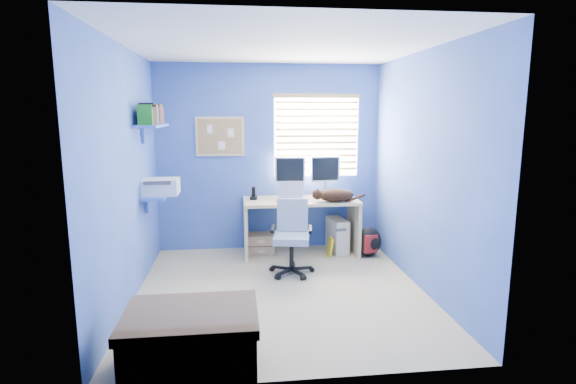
{
  "coord_description": "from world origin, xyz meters",
  "views": [
    {
      "loc": [
        -0.45,
        -4.46,
        1.87
      ],
      "look_at": [
        0.15,
        0.65,
        0.95
      ],
      "focal_mm": 28.0,
      "sensor_mm": 36.0,
      "label": 1
    }
  ],
  "objects": [
    {
      "name": "window_blinds",
      "position": [
        0.65,
        1.57,
        1.55
      ],
      "size": [
        1.15,
        0.05,
        1.1
      ],
      "color": "white",
      "rests_on": "ground"
    },
    {
      "name": "mug",
      "position": [
        0.91,
        1.39,
        0.79
      ],
      "size": [
        0.1,
        0.09,
        0.1
      ],
      "primitive_type": "imported",
      "color": "#1B7319",
      "rests_on": "desk"
    },
    {
      "name": "cd_spindle",
      "position": [
        0.9,
        1.43,
        0.78
      ],
      "size": [
        0.13,
        0.13,
        0.07
      ],
      "primitive_type": "cylinder",
      "color": "silver",
      "rests_on": "desk"
    },
    {
      "name": "laptop",
      "position": [
        0.23,
        1.16,
        0.85
      ],
      "size": [
        0.39,
        0.35,
        0.22
      ],
      "primitive_type": "cube",
      "rotation": [
        0.0,
        0.0,
        -0.31
      ],
      "color": "silver",
      "rests_on": "desk"
    },
    {
      "name": "backpack",
      "position": [
        1.26,
        1.04,
        0.19
      ],
      "size": [
        0.39,
        0.33,
        0.39
      ],
      "primitive_type": "ellipsoid",
      "rotation": [
        0.0,
        0.0,
        0.27
      ],
      "color": "black",
      "rests_on": "floor"
    },
    {
      "name": "wall_shelves",
      "position": [
        -1.35,
        0.75,
        1.43
      ],
      "size": [
        0.42,
        0.9,
        1.05
      ],
      "color": "#4165C7",
      "rests_on": "ground"
    },
    {
      "name": "corkboard",
      "position": [
        -0.65,
        1.58,
        1.55
      ],
      "size": [
        0.64,
        0.02,
        0.52
      ],
      "color": "#D5B578",
      "rests_on": "ground"
    },
    {
      "name": "wall_right",
      "position": [
        1.5,
        0.0,
        1.25
      ],
      "size": [
        0.01,
        3.2,
        2.5
      ],
      "primitive_type": "cube",
      "color": "#3757A0",
      "rests_on": "ground"
    },
    {
      "name": "floor",
      "position": [
        0.0,
        0.0,
        0.0
      ],
      "size": [
        3.0,
        3.2,
        0.0
      ],
      "primitive_type": "cube",
      "color": "tan",
      "rests_on": "ground"
    },
    {
      "name": "tower_pc",
      "position": [
        0.9,
        1.31,
        0.23
      ],
      "size": [
        0.25,
        0.46,
        0.45
      ],
      "primitive_type": "cube",
      "rotation": [
        0.0,
        0.0,
        0.14
      ],
      "color": "beige",
      "rests_on": "floor"
    },
    {
      "name": "monitor_left",
      "position": [
        0.27,
        1.45,
        1.01
      ],
      "size": [
        0.41,
        0.17,
        0.54
      ],
      "primitive_type": "cube",
      "rotation": [
        0.0,
        0.0,
        -0.13
      ],
      "color": "silver",
      "rests_on": "desk"
    },
    {
      "name": "monitor_right",
      "position": [
        0.75,
        1.48,
        1.01
      ],
      "size": [
        0.41,
        0.16,
        0.54
      ],
      "primitive_type": "cube",
      "rotation": [
        0.0,
        0.0,
        0.11
      ],
      "color": "silver",
      "rests_on": "desk"
    },
    {
      "name": "wall_front",
      "position": [
        0.0,
        -1.6,
        1.25
      ],
      "size": [
        3.0,
        0.01,
        2.5
      ],
      "primitive_type": "cube",
      "color": "#3757A0",
      "rests_on": "ground"
    },
    {
      "name": "drawer_boxes",
      "position": [
        -0.14,
        1.33,
        0.14
      ],
      "size": [
        0.35,
        0.28,
        0.27
      ],
      "primitive_type": "cube",
      "color": "tan",
      "rests_on": "floor"
    },
    {
      "name": "office_chair",
      "position": [
        0.18,
        0.56,
        0.32
      ],
      "size": [
        0.58,
        0.58,
        0.86
      ],
      "color": "black",
      "rests_on": "floor"
    },
    {
      "name": "cat",
      "position": [
        0.81,
        1.05,
        0.82
      ],
      "size": [
        0.47,
        0.26,
        0.16
      ],
      "primitive_type": "ellipsoid",
      "rotation": [
        0.0,
        0.0,
        -0.04
      ],
      "color": "black",
      "rests_on": "desk"
    },
    {
      "name": "desk",
      "position": [
        0.39,
        1.26,
        0.37
      ],
      "size": [
        1.49,
        0.65,
        0.74
      ],
      "primitive_type": "cube",
      "color": "#D5B578",
      "rests_on": "floor"
    },
    {
      "name": "ceiling",
      "position": [
        0.0,
        0.0,
        2.5
      ],
      "size": [
        3.0,
        3.2,
        0.0
      ],
      "primitive_type": "cube",
      "color": "white",
      "rests_on": "wall_back"
    },
    {
      "name": "phone",
      "position": [
        -0.23,
        1.32,
        0.82
      ],
      "size": [
        0.1,
        0.12,
        0.17
      ],
      "primitive_type": "cube",
      "rotation": [
        0.0,
        0.0,
        -0.11
      ],
      "color": "black",
      "rests_on": "desk"
    },
    {
      "name": "bed_corner",
      "position": [
        -0.8,
        -1.36,
        0.22
      ],
      "size": [
        0.93,
        0.66,
        0.45
      ],
      "primitive_type": "cube",
      "color": "brown",
      "rests_on": "floor"
    },
    {
      "name": "wall_back",
      "position": [
        0.0,
        1.6,
        1.25
      ],
      "size": [
        3.0,
        0.01,
        2.5
      ],
      "primitive_type": "cube",
      "color": "#3757A0",
      "rests_on": "ground"
    },
    {
      "name": "wall_left",
      "position": [
        -1.5,
        0.0,
        1.25
      ],
      "size": [
        0.01,
        3.2,
        2.5
      ],
      "primitive_type": "cube",
      "color": "#3757A0",
      "rests_on": "ground"
    },
    {
      "name": "yellow_book",
      "position": [
        0.76,
        1.11,
        0.12
      ],
      "size": [
        0.03,
        0.17,
        0.24
      ],
      "primitive_type": "cube",
      "color": "yellow",
      "rests_on": "floor"
    }
  ]
}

